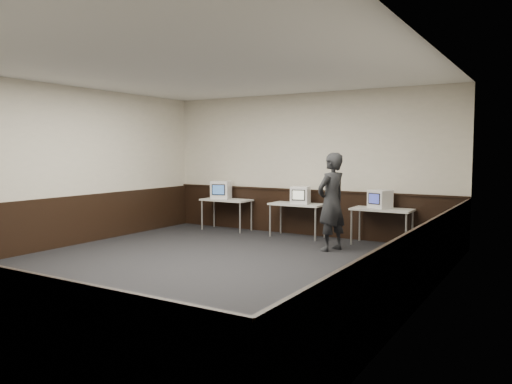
% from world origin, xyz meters
% --- Properties ---
extents(floor, '(8.00, 8.00, 0.00)m').
position_xyz_m(floor, '(0.00, 0.00, 0.00)').
color(floor, black).
rests_on(floor, ground).
extents(ceiling, '(8.00, 8.00, 0.00)m').
position_xyz_m(ceiling, '(0.00, 0.00, 3.20)').
color(ceiling, white).
rests_on(ceiling, back_wall).
extents(back_wall, '(7.00, 0.00, 7.00)m').
position_xyz_m(back_wall, '(0.00, 4.00, 1.60)').
color(back_wall, beige).
rests_on(back_wall, ground).
extents(left_wall, '(0.00, 8.00, 8.00)m').
position_xyz_m(left_wall, '(-3.50, 0.00, 1.60)').
color(left_wall, beige).
rests_on(left_wall, ground).
extents(right_wall, '(0.00, 8.00, 8.00)m').
position_xyz_m(right_wall, '(3.50, 0.00, 1.60)').
color(right_wall, beige).
rests_on(right_wall, ground).
extents(wainscot_back, '(6.98, 0.04, 1.00)m').
position_xyz_m(wainscot_back, '(0.00, 3.98, 0.50)').
color(wainscot_back, black).
rests_on(wainscot_back, back_wall).
extents(wainscot_left, '(0.04, 7.98, 1.00)m').
position_xyz_m(wainscot_left, '(-3.48, 0.00, 0.50)').
color(wainscot_left, black).
rests_on(wainscot_left, left_wall).
extents(wainscot_right, '(0.04, 7.98, 1.00)m').
position_xyz_m(wainscot_right, '(3.48, 0.00, 0.50)').
color(wainscot_right, black).
rests_on(wainscot_right, right_wall).
extents(wainscot_rail, '(6.98, 0.06, 0.04)m').
position_xyz_m(wainscot_rail, '(0.00, 3.96, 1.02)').
color(wainscot_rail, black).
rests_on(wainscot_rail, wainscot_back).
extents(desk_left, '(1.20, 0.60, 0.75)m').
position_xyz_m(desk_left, '(-1.90, 3.60, 0.68)').
color(desk_left, beige).
rests_on(desk_left, ground).
extents(desk_center, '(1.20, 0.60, 0.75)m').
position_xyz_m(desk_center, '(0.00, 3.60, 0.68)').
color(desk_center, beige).
rests_on(desk_center, ground).
extents(desk_right, '(1.20, 0.60, 0.75)m').
position_xyz_m(desk_right, '(1.90, 3.60, 0.68)').
color(desk_right, beige).
rests_on(desk_right, ground).
extents(emac_left, '(0.55, 0.57, 0.43)m').
position_xyz_m(emac_left, '(-2.06, 3.60, 0.97)').
color(emac_left, white).
rests_on(emac_left, desk_left).
extents(emac_center, '(0.46, 0.48, 0.38)m').
position_xyz_m(emac_center, '(0.10, 3.55, 0.94)').
color(emac_center, white).
rests_on(emac_center, desk_center).
extents(emac_right, '(0.48, 0.49, 0.37)m').
position_xyz_m(emac_right, '(1.84, 3.64, 0.94)').
color(emac_right, white).
rests_on(emac_right, desk_right).
extents(person, '(0.65, 0.79, 1.87)m').
position_xyz_m(person, '(1.22, 2.59, 0.94)').
color(person, black).
rests_on(person, ground).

